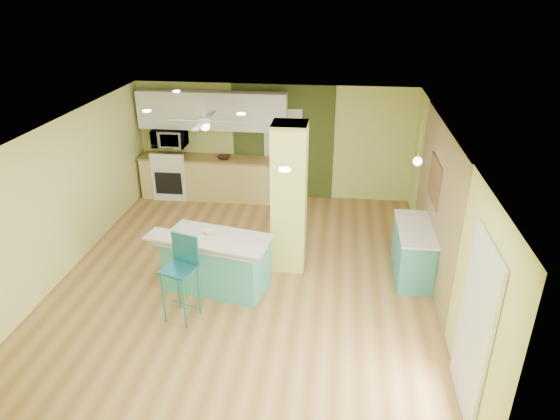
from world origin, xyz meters
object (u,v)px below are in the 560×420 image
object	(u,v)px
side_counter	(413,251)
canister	(208,235)
peninsula	(216,262)
bar_stool	(182,264)
fruit_bowl	(224,157)

from	to	relation	value
side_counter	canister	xyz separation A→B (m)	(-3.20, -0.80, 0.51)
peninsula	canister	distance (m)	0.50
peninsula	canister	bearing A→B (deg)	-143.16
side_counter	bar_stool	bearing A→B (deg)	-155.57
side_counter	canister	size ratio (longest dim) A/B	7.94
bar_stool	side_counter	size ratio (longest dim) A/B	0.95
bar_stool	fruit_bowl	xyz separation A→B (m)	(-0.36, 4.24, 0.12)
peninsula	side_counter	world-z (taller)	peninsula
bar_stool	canister	xyz separation A→B (m)	(0.18, 0.74, 0.09)
bar_stool	side_counter	xyz separation A→B (m)	(3.39, 1.54, -0.42)
bar_stool	canister	size ratio (longest dim) A/B	7.53
fruit_bowl	bar_stool	bearing A→B (deg)	-85.18
bar_stool	canister	bearing A→B (deg)	93.74
side_counter	peninsula	bearing A→B (deg)	-166.30
peninsula	bar_stool	xyz separation A→B (m)	(-0.28, -0.78, 0.40)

